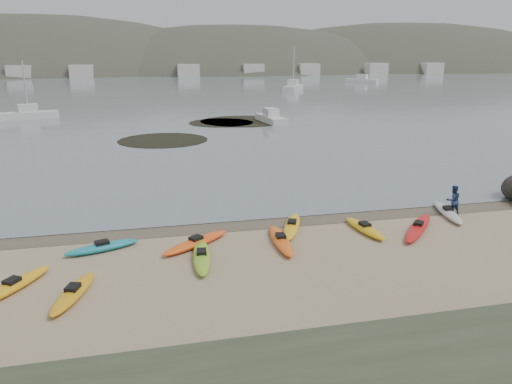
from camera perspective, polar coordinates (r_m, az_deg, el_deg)
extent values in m
plane|color=tan|center=(25.43, 0.00, -3.25)|extent=(600.00, 600.00, 0.00)
plane|color=brown|center=(25.15, 0.15, -3.46)|extent=(60.00, 60.00, 0.00)
plane|color=slate|center=(323.56, -12.40, 14.05)|extent=(1200.00, 1200.00, 0.00)
ellipsoid|color=#88C527|center=(20.79, -6.23, -7.34)|extent=(1.08, 3.87, 0.34)
ellipsoid|color=beige|center=(28.00, 21.05, -2.17)|extent=(1.61, 3.93, 0.34)
ellipsoid|color=orange|center=(18.89, -20.15, -10.78)|extent=(1.67, 3.39, 0.34)
ellipsoid|color=yellow|center=(24.19, 4.13, -3.88)|extent=(2.13, 3.83, 0.34)
ellipsoid|color=#FF5716|center=(22.27, -6.87, -5.75)|extent=(3.45, 2.86, 0.34)
ellipsoid|color=red|center=(25.15, 18.05, -3.88)|extent=(3.55, 3.89, 0.34)
ellipsoid|color=yellow|center=(24.37, 12.30, -4.07)|extent=(1.08, 3.31, 0.34)
ellipsoid|color=#F2AD14|center=(20.24, -26.06, -9.64)|extent=(2.54, 3.46, 0.34)
ellipsoid|color=teal|center=(22.60, -17.15, -6.04)|extent=(3.27, 1.73, 0.34)
ellipsoid|color=orange|center=(22.39, 2.84, -5.53)|extent=(0.93, 3.87, 0.34)
imported|color=navy|center=(27.96, 21.60, -0.90)|extent=(0.79, 0.62, 1.60)
cylinder|color=black|center=(48.88, -10.58, 5.83)|extent=(8.59, 8.59, 0.04)
cylinder|color=black|center=(61.29, -1.54, 8.08)|extent=(10.42, 10.42, 0.04)
cylinder|color=black|center=(60.06, -3.99, 7.89)|extent=(7.73, 7.73, 0.04)
cube|color=silver|center=(69.80, -24.54, 8.01)|extent=(7.27, 3.77, 0.98)
cube|color=silver|center=(60.19, 1.72, 8.35)|extent=(2.45, 6.62, 0.91)
cube|color=silver|center=(109.46, 4.27, 11.79)|extent=(6.64, 8.89, 1.24)
cube|color=silver|center=(138.45, 11.99, 12.34)|extent=(7.84, 7.85, 1.21)
ellipsoid|color=#384235|center=(223.53, -23.32, 7.83)|extent=(220.00, 120.00, 80.00)
ellipsoid|color=#384235|center=(218.48, -2.28, 9.65)|extent=(200.00, 110.00, 68.00)
ellipsoid|color=#384235|center=(257.45, 16.48, 9.57)|extent=(230.00, 130.00, 76.00)
cube|color=beige|center=(172.46, -25.85, 12.24)|extent=(7.00, 5.00, 4.00)
cube|color=beige|center=(169.00, -17.72, 13.00)|extent=(7.00, 5.00, 4.00)
cube|color=beige|center=(168.91, -9.36, 13.53)|extent=(7.00, 5.00, 4.00)
cube|color=beige|center=(172.20, -1.14, 13.77)|extent=(7.00, 5.00, 4.00)
cube|color=beige|center=(178.69, 6.63, 13.74)|extent=(7.00, 5.00, 4.00)
cube|color=beige|center=(188.03, 13.74, 13.51)|extent=(7.00, 5.00, 4.00)
cube|color=beige|center=(199.84, 20.08, 13.13)|extent=(7.00, 5.00, 4.00)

